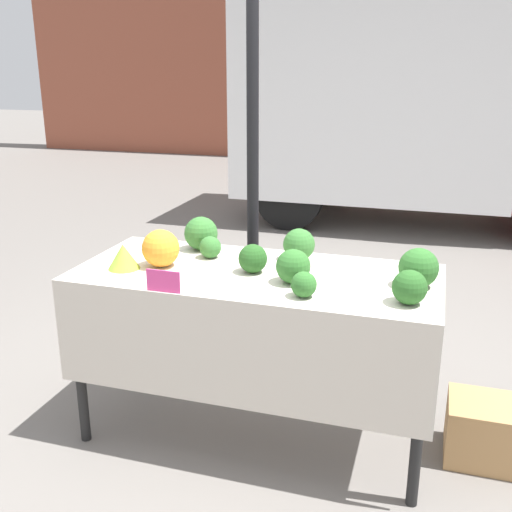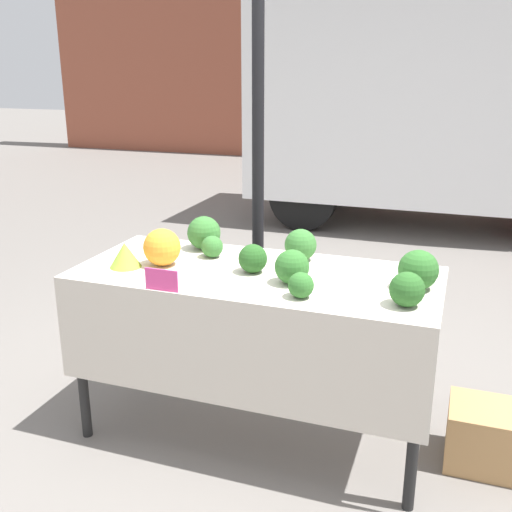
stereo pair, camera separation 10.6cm
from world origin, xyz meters
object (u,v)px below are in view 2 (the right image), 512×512
Objects in this scene: parked_truck at (430,105)px; orange_cauliflower at (162,247)px; price_sign at (162,280)px; produce_crate at (504,439)px.

parked_truck is 22.89× the size of orange_cauliflower.
price_sign is 1.76m from produce_crate.
price_sign is (-0.74, -5.15, -0.47)m from parked_truck.
produce_crate is (0.76, -4.66, -1.24)m from parked_truck.
parked_truck is at bearing 99.21° from produce_crate.
parked_truck is 26.71× the size of price_sign.
price_sign is at bearing -162.05° from produce_crate.
produce_crate is (1.50, 0.48, -0.78)m from price_sign.
parked_truck is 4.93m from orange_cauliflower.
orange_cauliflower reaches higher than price_sign.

